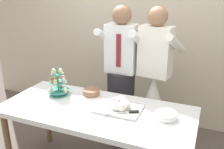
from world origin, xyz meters
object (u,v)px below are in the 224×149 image
cupcake_stand (58,84)px  round_cake (91,93)px  main_cake_tray (119,105)px  plate_stack (166,116)px  person_groom (121,86)px  person_bride (152,103)px  dessert_table (96,116)px

cupcake_stand → round_cake: cupcake_stand is taller
main_cake_tray → cupcake_stand: bearing=174.2°
main_cake_tray → plate_stack: 0.44m
main_cake_tray → plate_stack: bearing=0.6°
round_cake → cupcake_stand: bearing=-161.9°
cupcake_stand → main_cake_tray: cupcake_stand is taller
person_groom → person_bride: (0.38, 0.02, -0.16)m
plate_stack → round_cake: bearing=167.8°
main_cake_tray → round_cake: 0.41m
person_groom → person_bride: size_ratio=1.00×
main_cake_tray → round_cake: bearing=154.3°
main_cake_tray → round_cake: (-0.37, 0.18, -0.01)m
main_cake_tray → person_groom: person_groom is taller
round_cake → person_groom: size_ratio=0.14×
person_groom → dessert_table: bearing=-89.5°
cupcake_stand → round_cake: size_ratio=1.27×
main_cake_tray → person_groom: (-0.21, 0.61, -0.07)m
person_groom → cupcake_stand: bearing=-132.1°
person_bride → main_cake_tray: bearing=-105.5°
main_cake_tray → person_bride: person_bride is taller
dessert_table → main_cake_tray: size_ratio=4.29×
dessert_table → cupcake_stand: size_ratio=5.90×
dessert_table → main_cake_tray: bearing=17.8°
cupcake_stand → main_cake_tray: size_ratio=0.73×
round_cake → person_bride: size_ratio=0.14×
main_cake_tray → person_bride: bearing=74.5°
plate_stack → person_groom: (-0.64, 0.61, -0.06)m
dessert_table → person_groom: (-0.01, 0.68, 0.05)m
cupcake_stand → person_groom: 0.75m
person_groom → person_bride: same height
dessert_table → person_bride: bearing=61.6°
cupcake_stand → plate_stack: cupcake_stand is taller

